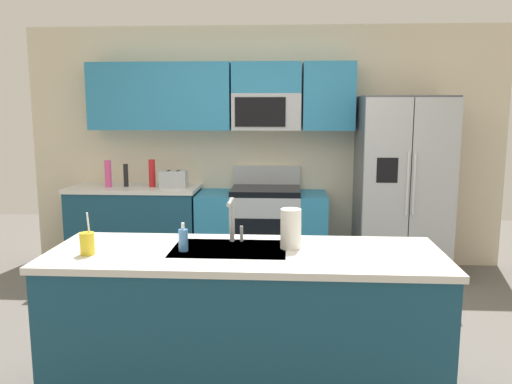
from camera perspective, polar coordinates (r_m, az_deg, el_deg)
name	(u,v)px	position (r m, az deg, el deg)	size (l,w,h in m)	color
ground_plane	(250,345)	(3.99, -0.62, -16.48)	(9.00, 9.00, 0.00)	#66605B
kitchen_wall_unit	(251,132)	(5.69, -0.58, 6.64)	(5.20, 0.43, 2.60)	beige
back_counter	(136,227)	(5.77, -13.10, -3.81)	(1.38, 0.63, 0.90)	navy
range_oven	(262,230)	(5.55, 0.69, -4.19)	(1.36, 0.61, 1.10)	#B7BABF
refrigerator	(402,188)	(5.50, 15.75, 0.47)	(0.90, 0.76, 1.85)	#4C4F54
island_counter	(245,323)	(3.22, -1.20, -14.17)	(2.32, 0.80, 0.90)	navy
toaster	(174,179)	(5.52, -9.06, 1.41)	(0.28, 0.16, 0.18)	#B7BABF
pepper_mill	(126,175)	(5.70, -14.13, 1.80)	(0.05, 0.05, 0.24)	black
bottle_pink	(108,174)	(5.71, -15.97, 1.95)	(0.07, 0.07, 0.28)	#EA4C93
bottle_red	(152,173)	(5.61, -11.37, 2.04)	(0.07, 0.07, 0.29)	red
sink_faucet	(232,216)	(3.22, -2.62, -2.68)	(0.08, 0.21, 0.28)	#B7BABF
drink_cup_yellow	(87,243)	(3.14, -18.08, -5.39)	(0.08, 0.08, 0.25)	yellow
soap_dispenser	(183,240)	(3.08, -8.01, -5.22)	(0.06, 0.06, 0.17)	#4C8CD8
paper_towel_roll	(291,229)	(3.11, 3.85, -4.05)	(0.12, 0.12, 0.24)	white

